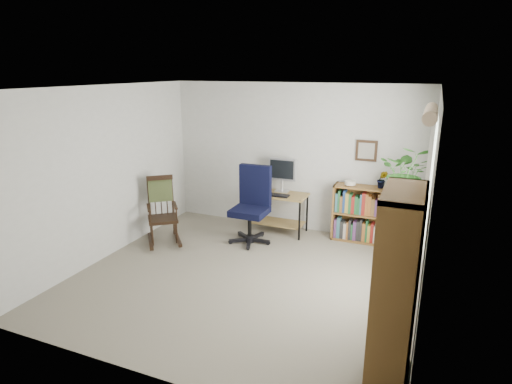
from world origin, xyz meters
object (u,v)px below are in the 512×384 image
at_px(desk, 279,213).
at_px(office_chair, 250,205).
at_px(low_bookshelf, 360,214).
at_px(tall_bookshelf, 396,293).
at_px(rocking_chair, 162,210).

distance_m(desk, office_chair, 0.70).
relative_size(desk, low_bookshelf, 1.03).
bearing_deg(office_chair, tall_bookshelf, -46.83).
distance_m(rocking_chair, low_bookshelf, 3.05).
bearing_deg(rocking_chair, office_chair, -16.49).
relative_size(desk, tall_bookshelf, 0.53).
distance_m(low_bookshelf, tall_bookshelf, 3.22).
bearing_deg(tall_bookshelf, desk, 124.61).
bearing_deg(desk, rocking_chair, -143.96).
xyz_separation_m(desk, low_bookshelf, (1.29, 0.12, 0.12)).
bearing_deg(low_bookshelf, tall_bookshelf, -76.19).
height_order(desk, rocking_chair, rocking_chair).
relative_size(desk, office_chair, 0.76).
relative_size(desk, rocking_chair, 0.87).
relative_size(rocking_chair, tall_bookshelf, 0.60).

